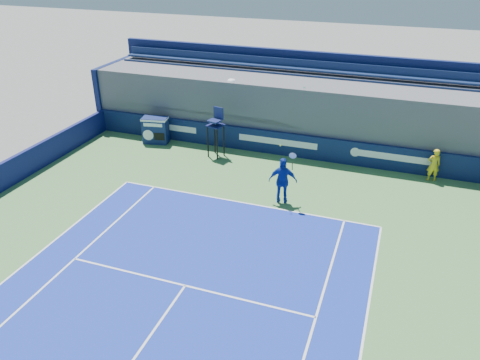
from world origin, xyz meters
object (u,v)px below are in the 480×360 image
(match_clock, at_px, (155,129))
(umpire_chair, at_px, (216,127))
(tennis_player, at_px, (283,181))
(ball_person, at_px, (434,165))

(match_clock, relative_size, umpire_chair, 0.58)
(match_clock, bearing_deg, tennis_player, -26.19)
(ball_person, xyz_separation_m, tennis_player, (-5.78, -4.12, 0.22))
(ball_person, relative_size, match_clock, 1.06)
(tennis_player, bearing_deg, ball_person, 35.50)
(match_clock, height_order, tennis_player, tennis_player)
(match_clock, relative_size, tennis_player, 0.56)
(match_clock, xyz_separation_m, tennis_player, (7.94, -3.91, 0.25))
(umpire_chair, relative_size, tennis_player, 0.96)
(ball_person, bearing_deg, tennis_player, 21.61)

